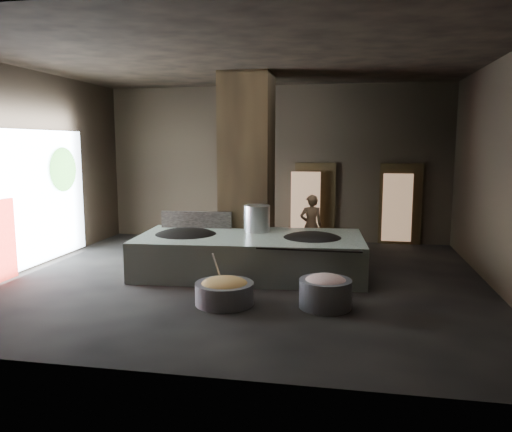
% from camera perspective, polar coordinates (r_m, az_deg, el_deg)
% --- Properties ---
extents(floor, '(10.00, 9.00, 0.10)m').
position_cam_1_polar(floor, '(10.67, -1.46, -7.42)').
color(floor, black).
rests_on(floor, ground).
extents(ceiling, '(10.00, 9.00, 0.10)m').
position_cam_1_polar(ceiling, '(10.42, -1.55, 17.74)').
color(ceiling, black).
rests_on(ceiling, back_wall).
extents(back_wall, '(10.00, 0.10, 4.50)m').
position_cam_1_polar(back_wall, '(14.77, 2.20, 5.99)').
color(back_wall, black).
rests_on(back_wall, ground).
extents(front_wall, '(10.00, 0.10, 4.50)m').
position_cam_1_polar(front_wall, '(5.93, -10.70, 2.46)').
color(front_wall, black).
rests_on(front_wall, ground).
extents(left_wall, '(0.10, 9.00, 4.50)m').
position_cam_1_polar(left_wall, '(12.37, -25.12, 4.78)').
color(left_wall, black).
rests_on(left_wall, ground).
extents(right_wall, '(0.10, 9.00, 4.50)m').
position_cam_1_polar(right_wall, '(10.48, 26.71, 4.19)').
color(right_wall, black).
rests_on(right_wall, ground).
extents(pillar, '(1.20, 1.20, 4.50)m').
position_cam_1_polar(pillar, '(12.21, -1.02, 5.52)').
color(pillar, black).
rests_on(pillar, ground).
extents(hearth_platform, '(5.02, 2.66, 0.85)m').
position_cam_1_polar(hearth_platform, '(10.97, -0.68, -4.43)').
color(hearth_platform, silver).
rests_on(hearth_platform, ground).
extents(platform_cap, '(4.76, 2.29, 0.03)m').
position_cam_1_polar(platform_cap, '(10.90, -0.68, -2.42)').
color(platform_cap, black).
rests_on(platform_cap, hearth_platform).
extents(wok_left, '(1.53, 1.53, 0.42)m').
position_cam_1_polar(wok_left, '(11.23, -8.01, -2.52)').
color(wok_left, black).
rests_on(wok_left, hearth_platform).
extents(wok_left_rim, '(1.57, 1.57, 0.05)m').
position_cam_1_polar(wok_left_rim, '(11.22, -8.02, -2.17)').
color(wok_left_rim, black).
rests_on(wok_left_rim, hearth_platform).
extents(wok_right, '(1.43, 1.43, 0.40)m').
position_cam_1_polar(wok_right, '(10.78, 6.44, -2.94)').
color(wok_right, black).
rests_on(wok_right, hearth_platform).
extents(wok_right_rim, '(1.46, 1.46, 0.05)m').
position_cam_1_polar(wok_right_rim, '(10.77, 6.44, -2.57)').
color(wok_right_rim, black).
rests_on(wok_right_rim, hearth_platform).
extents(stock_pot, '(0.59, 0.59, 0.63)m').
position_cam_1_polar(stock_pot, '(11.37, 0.10, -0.36)').
color(stock_pot, '#B9BDC2').
rests_on(stock_pot, hearth_platform).
extents(splash_guard, '(1.69, 0.18, 0.42)m').
position_cam_1_polar(splash_guard, '(11.93, -6.82, -0.50)').
color(splash_guard, black).
rests_on(splash_guard, hearth_platform).
extents(cook, '(0.65, 0.50, 1.57)m').
position_cam_1_polar(cook, '(12.66, 6.30, -1.10)').
color(cook, '#9A714E').
rests_on(cook, ground).
extents(veg_basin, '(1.21, 1.21, 0.39)m').
position_cam_1_polar(veg_basin, '(9.01, -3.62, -8.81)').
color(veg_basin, slate).
rests_on(veg_basin, ground).
extents(veg_fill, '(0.86, 0.86, 0.26)m').
position_cam_1_polar(veg_fill, '(8.96, -3.63, -7.85)').
color(veg_fill, '#9BA04D').
rests_on(veg_fill, veg_basin).
extents(ladle, '(0.14, 0.41, 0.74)m').
position_cam_1_polar(ladle, '(9.09, -4.33, -6.32)').
color(ladle, '#B9BDC2').
rests_on(ladle, veg_basin).
extents(meat_basin, '(1.18, 1.18, 0.50)m').
position_cam_1_polar(meat_basin, '(8.86, 7.93, -8.77)').
color(meat_basin, slate).
rests_on(meat_basin, ground).
extents(meat_fill, '(0.76, 0.76, 0.29)m').
position_cam_1_polar(meat_fill, '(8.81, 7.95, -7.53)').
color(meat_fill, tan).
rests_on(meat_fill, meat_basin).
extents(doorway_near, '(1.18, 0.08, 2.38)m').
position_cam_1_polar(doorway_near, '(14.63, 6.77, 1.40)').
color(doorway_near, black).
rests_on(doorway_near, ground).
extents(doorway_near_glow, '(0.84, 0.04, 1.98)m').
position_cam_1_polar(doorway_near_glow, '(14.45, 5.67, 1.13)').
color(doorway_near_glow, '#8C6647').
rests_on(doorway_near_glow, ground).
extents(doorway_far, '(1.18, 0.08, 2.38)m').
position_cam_1_polar(doorway_far, '(14.67, 16.16, 1.15)').
color(doorway_far, black).
rests_on(doorway_far, ground).
extents(doorway_far_glow, '(0.81, 0.04, 1.92)m').
position_cam_1_polar(doorway_far_glow, '(14.58, 15.83, 0.92)').
color(doorway_far_glow, '#8C6647').
rests_on(doorway_far_glow, ground).
extents(left_opening, '(0.04, 4.20, 3.10)m').
position_cam_1_polar(left_opening, '(12.52, -24.04, 1.89)').
color(left_opening, white).
rests_on(left_opening, ground).
extents(pavilion_sliver, '(0.05, 0.90, 1.70)m').
position_cam_1_polar(pavilion_sliver, '(11.55, -27.17, -2.56)').
color(pavilion_sliver, maroon).
rests_on(pavilion_sliver, ground).
extents(tree_silhouette, '(0.28, 1.10, 1.10)m').
position_cam_1_polar(tree_silhouette, '(13.34, -21.16, 4.98)').
color(tree_silhouette, '#194714').
rests_on(tree_silhouette, left_opening).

